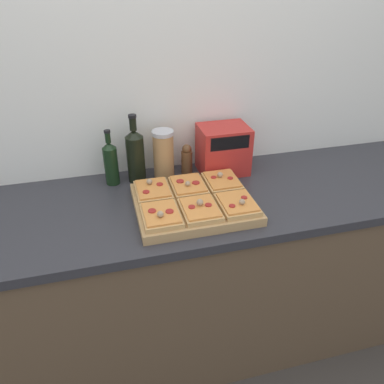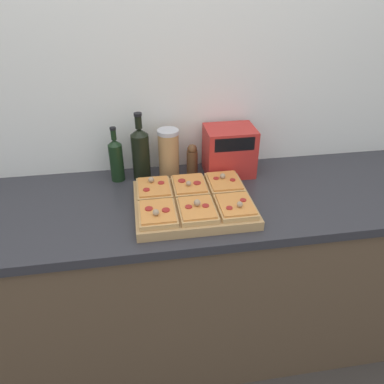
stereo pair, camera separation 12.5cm
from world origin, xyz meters
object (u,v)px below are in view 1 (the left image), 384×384
(toaster_oven, at_px, (223,149))
(cutting_board, at_px, (194,204))
(wine_bottle, at_px, (135,155))
(pepper_mill, at_px, (187,160))
(grain_jar_tall, at_px, (164,154))
(olive_oil_bottle, at_px, (111,162))

(toaster_oven, bearing_deg, cutting_board, -127.69)
(cutting_board, xyz_separation_m, wine_bottle, (-0.20, 0.30, 0.11))
(cutting_board, xyz_separation_m, pepper_mill, (0.04, 0.30, 0.06))
(wine_bottle, bearing_deg, pepper_mill, 0.00)
(wine_bottle, bearing_deg, grain_jar_tall, 0.00)
(grain_jar_tall, bearing_deg, pepper_mill, 0.00)
(olive_oil_bottle, relative_size, grain_jar_tall, 1.12)
(grain_jar_tall, bearing_deg, olive_oil_bottle, 180.00)
(cutting_board, relative_size, wine_bottle, 1.50)
(grain_jar_tall, bearing_deg, cutting_board, -77.31)
(grain_jar_tall, xyz_separation_m, pepper_mill, (0.11, 0.00, -0.04))
(cutting_board, height_order, olive_oil_bottle, olive_oil_bottle)
(wine_bottle, distance_m, grain_jar_tall, 0.13)
(olive_oil_bottle, relative_size, pepper_mill, 1.69)
(olive_oil_bottle, xyz_separation_m, pepper_mill, (0.35, 0.00, -0.03))
(pepper_mill, bearing_deg, grain_jar_tall, 180.00)
(olive_oil_bottle, relative_size, toaster_oven, 1.02)
(toaster_oven, bearing_deg, grain_jar_tall, 177.55)
(wine_bottle, relative_size, grain_jar_tall, 1.37)
(toaster_oven, bearing_deg, olive_oil_bottle, 178.67)
(cutting_board, relative_size, olive_oil_bottle, 1.85)
(cutting_board, distance_m, wine_bottle, 0.37)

